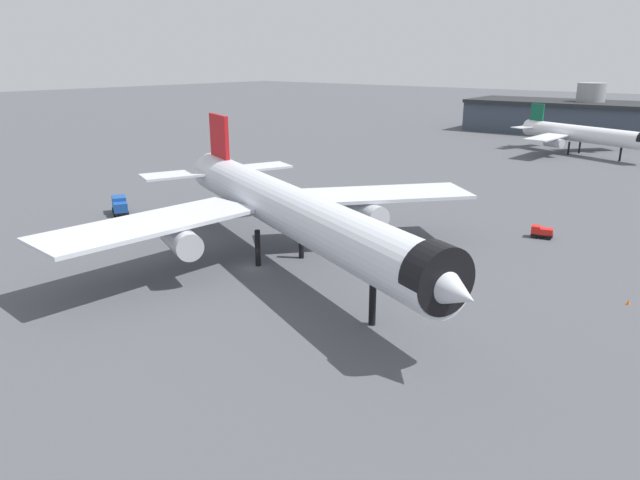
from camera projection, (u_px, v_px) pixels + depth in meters
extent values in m
plane|color=#4C4F54|center=(254.00, 268.00, 77.78)|extent=(900.00, 900.00, 0.00)
cylinder|color=silver|center=(289.00, 209.00, 75.17)|extent=(58.96, 27.70, 6.20)
cone|color=silver|center=(446.00, 287.00, 49.77)|extent=(8.55, 8.13, 6.08)
cone|color=silver|center=(211.00, 171.00, 100.56)|extent=(9.64, 8.40, 5.89)
cylinder|color=black|center=(437.00, 278.00, 50.67)|extent=(4.86, 6.85, 6.26)
cube|color=silver|center=(377.00, 194.00, 87.05)|extent=(24.82, 27.37, 0.50)
cylinder|color=#B7BAC1|center=(363.00, 212.00, 84.93)|extent=(9.17, 6.25, 3.41)
cube|color=silver|center=(149.00, 224.00, 71.56)|extent=(11.21, 27.86, 0.50)
cylinder|color=#B7BAC1|center=(180.00, 239.00, 72.47)|extent=(9.17, 6.25, 3.41)
cube|color=red|center=(220.00, 146.00, 95.01)|extent=(7.03, 3.21, 9.92)
cube|color=silver|center=(257.00, 167.00, 100.57)|extent=(9.05, 12.18, 0.37)
cube|color=silver|center=(177.00, 175.00, 94.09)|extent=(9.05, 12.18, 0.37)
cylinder|color=black|center=(372.00, 303.00, 60.58)|extent=(0.74, 0.74, 4.96)
cylinder|color=black|center=(301.00, 241.00, 80.88)|extent=(0.74, 0.74, 4.96)
cylinder|color=black|center=(258.00, 248.00, 77.87)|extent=(0.74, 0.74, 4.96)
cylinder|color=white|center=(582.00, 134.00, 165.66)|extent=(38.07, 17.53, 4.58)
cone|color=white|center=(528.00, 127.00, 181.68)|extent=(7.07, 6.11, 4.35)
cube|color=white|center=(597.00, 132.00, 173.60)|extent=(15.64, 17.60, 0.37)
cylinder|color=#B7BAC1|center=(595.00, 138.00, 172.28)|extent=(5.97, 4.22, 2.52)
cube|color=white|center=(547.00, 137.00, 163.04)|extent=(6.79, 17.67, 0.37)
cylinder|color=#B7BAC1|center=(554.00, 143.00, 163.72)|extent=(5.97, 4.22, 2.52)
cube|color=#0F5138|center=(537.00, 116.00, 178.02)|extent=(4.54, 2.02, 7.32)
cube|color=white|center=(544.00, 125.00, 181.84)|extent=(5.67, 7.76, 0.27)
cube|color=white|center=(523.00, 127.00, 177.40)|extent=(5.67, 7.76, 0.27)
cylinder|color=black|center=(620.00, 154.00, 156.64)|extent=(0.55, 0.55, 3.66)
cylinder|color=black|center=(580.00, 147.00, 169.64)|extent=(0.55, 0.55, 3.66)
cylinder|color=black|center=(569.00, 148.00, 167.34)|extent=(0.55, 0.55, 3.66)
cylinder|color=#939399|center=(589.00, 109.00, 208.25)|extent=(9.59, 9.59, 18.08)
cube|color=black|center=(120.00, 211.00, 104.24)|extent=(5.94, 4.60, 0.35)
cube|color=#194799|center=(120.00, 207.00, 102.49)|extent=(3.02, 3.06, 1.60)
cube|color=#1E2D38|center=(121.00, 207.00, 101.52)|extent=(0.97, 1.75, 0.80)
cube|color=#194799|center=(119.00, 202.00, 104.73)|extent=(3.99, 3.57, 2.20)
cylinder|color=black|center=(128.00, 213.00, 103.01)|extent=(0.93, 0.67, 0.90)
cylinder|color=black|center=(114.00, 215.00, 102.18)|extent=(0.93, 0.67, 0.90)
cylinder|color=black|center=(126.00, 208.00, 106.41)|extent=(0.93, 0.67, 0.90)
cylinder|color=black|center=(113.00, 210.00, 105.58)|extent=(0.93, 0.67, 0.90)
cube|color=black|center=(542.00, 235.00, 90.55)|extent=(3.51, 2.40, 0.30)
cube|color=red|center=(536.00, 229.00, 90.70)|extent=(1.66, 1.88, 1.20)
cube|color=#1E2D38|center=(532.00, 227.00, 90.86)|extent=(0.44, 1.32, 0.60)
cube|color=red|center=(546.00, 231.00, 90.14)|extent=(2.28, 2.06, 0.90)
cylinder|color=black|center=(534.00, 236.00, 90.34)|extent=(0.75, 0.46, 0.70)
cylinder|color=black|center=(535.00, 233.00, 91.73)|extent=(0.75, 0.46, 0.70)
cylinder|color=black|center=(549.00, 238.00, 89.46)|extent=(0.75, 0.46, 0.70)
cylinder|color=black|center=(550.00, 235.00, 90.85)|extent=(0.75, 0.46, 0.70)
cone|color=#F2600C|center=(629.00, 302.00, 66.19)|extent=(0.45, 0.45, 0.56)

